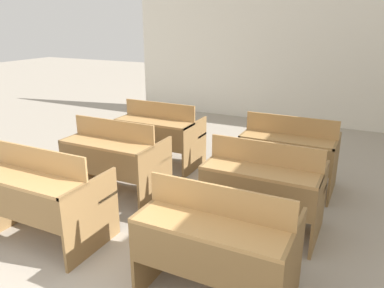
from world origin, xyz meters
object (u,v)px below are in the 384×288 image
bench_front_right (217,242)px  bench_third_right (289,152)px  bench_second_right (263,186)px  bench_second_left (115,157)px  bench_front_left (43,194)px  bench_third_left (160,133)px

bench_front_right → bench_third_right: bearing=89.2°
bench_second_right → bench_third_right: 1.08m
bench_second_left → bench_second_right: (1.78, -0.01, 0.00)m
bench_front_left → bench_third_right: same height
bench_third_left → bench_second_right: bearing=-30.6°
bench_front_left → bench_front_right: same height
bench_third_right → bench_third_left: bearing=-179.4°
bench_second_left → bench_third_left: same height
bench_front_left → bench_front_right: size_ratio=1.00×
bench_front_left → bench_second_right: bearing=31.3°
bench_third_right → bench_second_left: bearing=-149.0°
bench_third_left → bench_third_right: size_ratio=1.00×
bench_second_right → bench_third_left: bearing=149.4°
bench_second_right → bench_front_right: bearing=-91.3°
bench_third_right → bench_front_right: bearing=-90.8°
bench_front_left → bench_third_right: (1.77, 2.15, 0.00)m
bench_second_right → bench_third_right: (0.01, 1.08, 0.00)m
bench_second_left → bench_second_right: 1.78m
bench_front_left → bench_third_left: same height
bench_second_right → bench_third_left: (-1.80, 1.06, 0.00)m
bench_front_left → bench_front_right: bearing=-0.5°
bench_second_right → bench_front_left: bearing=-148.7°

